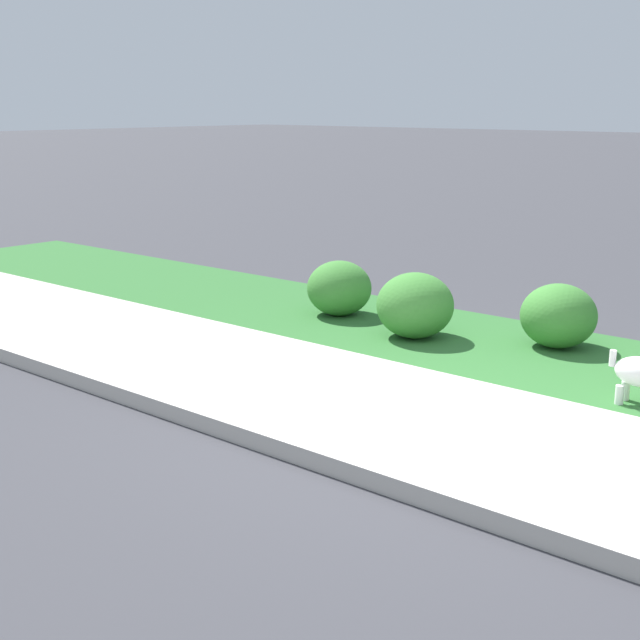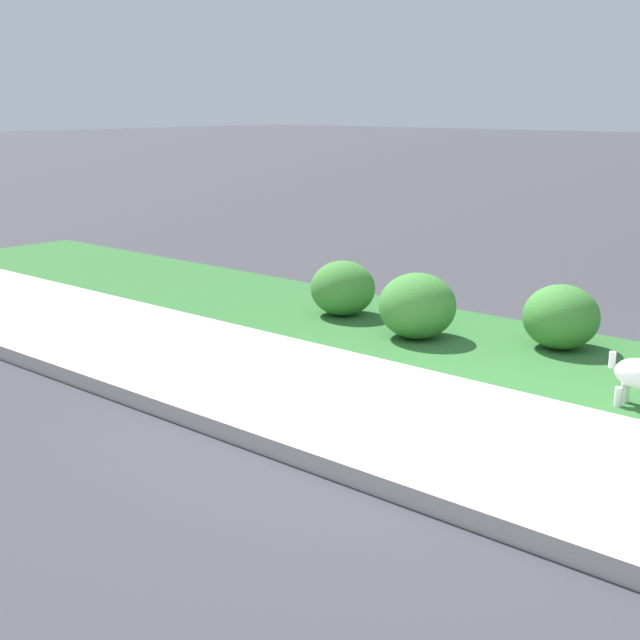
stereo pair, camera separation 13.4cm
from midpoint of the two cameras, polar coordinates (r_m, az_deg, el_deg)
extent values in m
plane|color=#38383D|center=(6.05, 7.90, -6.62)|extent=(120.00, 120.00, 0.00)
cube|color=#BCB7AD|center=(6.05, 7.90, -6.57)|extent=(18.00, 1.96, 0.01)
cube|color=#2D662D|center=(7.70, 16.18, -2.56)|extent=(18.00, 2.00, 0.01)
cube|color=#BCB7AD|center=(5.24, 1.33, -9.08)|extent=(18.00, 0.16, 0.12)
cylinder|color=white|center=(6.78, 19.48, -4.41)|extent=(0.06, 0.06, 0.14)
cylinder|color=white|center=(6.67, 19.12, -4.67)|extent=(0.06, 0.06, 0.14)
cylinder|color=white|center=(6.69, 18.75, -2.42)|extent=(0.05, 0.05, 0.12)
ellipsoid|color=#3D7F33|center=(8.96, 1.90, 2.04)|extent=(0.65, 0.65, 0.55)
ellipsoid|color=#3D7F33|center=(8.03, 15.64, 0.19)|extent=(0.66, 0.66, 0.56)
ellipsoid|color=#3D7F33|center=(8.13, 6.71, 0.91)|extent=(0.71, 0.71, 0.60)
camera|label=1|loc=(0.07, -89.46, 0.13)|focal=50.00mm
camera|label=2|loc=(0.07, 90.54, -0.13)|focal=50.00mm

